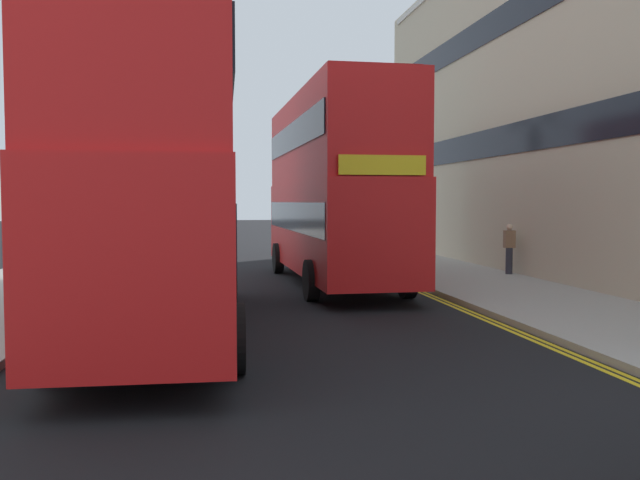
# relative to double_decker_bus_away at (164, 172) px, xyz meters

# --- Properties ---
(sidewalk_right) EXTENTS (4.00, 80.00, 0.14)m
(sidewalk_right) POSITION_rel_double_decker_bus_away_xyz_m (8.77, 3.82, -2.96)
(sidewalk_right) COLOR #9E9991
(sidewalk_right) RESTS_ON ground
(kerb_line_outer) EXTENTS (0.10, 56.00, 0.01)m
(kerb_line_outer) POSITION_rel_double_decker_bus_away_xyz_m (6.67, 1.82, -3.03)
(kerb_line_outer) COLOR yellow
(kerb_line_outer) RESTS_ON ground
(kerb_line_inner) EXTENTS (0.10, 56.00, 0.01)m
(kerb_line_inner) POSITION_rel_double_decker_bus_away_xyz_m (6.51, 1.82, -3.03)
(kerb_line_inner) COLOR yellow
(kerb_line_inner) RESTS_ON ground
(double_decker_bus_away) EXTENTS (3.03, 10.87, 5.64)m
(double_decker_bus_away) POSITION_rel_double_decker_bus_away_xyz_m (0.00, 0.00, 0.00)
(double_decker_bus_away) COLOR red
(double_decker_bus_away) RESTS_ON ground
(double_decker_bus_oncoming) EXTENTS (2.93, 10.85, 5.64)m
(double_decker_bus_oncoming) POSITION_rel_double_decker_bus_away_xyz_m (4.55, 6.96, 0.00)
(double_decker_bus_oncoming) COLOR red
(double_decker_bus_oncoming) RESTS_ON ground
(pedestrian_far) EXTENTS (0.34, 0.22, 1.62)m
(pedestrian_far) POSITION_rel_double_decker_bus_away_xyz_m (10.45, 7.50, -2.04)
(pedestrian_far) COLOR #2D2D38
(pedestrian_far) RESTS_ON sidewalk_right
(street_tree_mid) EXTENTS (1.68, 1.68, 6.16)m
(street_tree_mid) POSITION_rel_double_decker_bus_away_xyz_m (7.75, 12.28, -0.05)
(street_tree_mid) COLOR #6B6047
(street_tree_mid) RESTS_ON sidewalk_right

